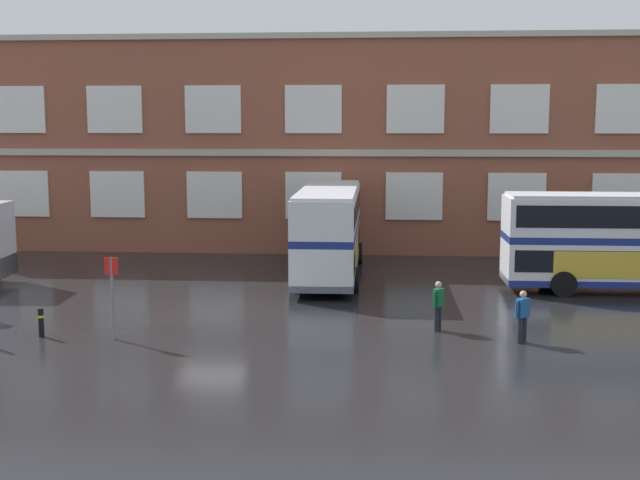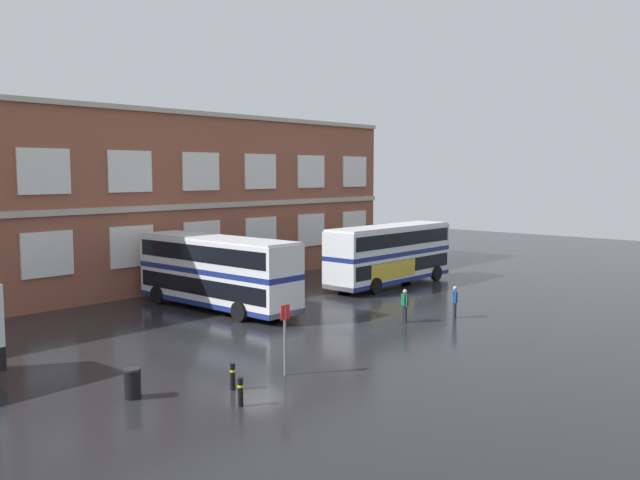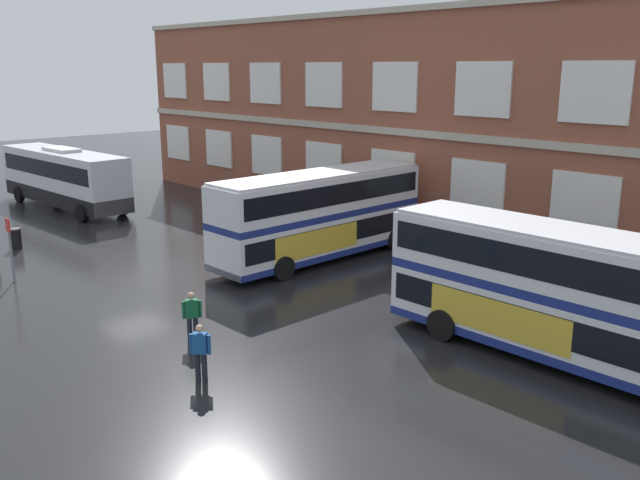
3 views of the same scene
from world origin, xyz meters
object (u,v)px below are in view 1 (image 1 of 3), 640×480
Objects in this scene: safety_bollard_west at (41,322)px; second_passenger at (523,314)px; bus_stand_flag at (112,290)px; waiting_passenger at (438,304)px; double_decker_middle at (639,241)px; double_decker_near at (329,230)px.

second_passenger is at bearing 1.53° from safety_bollard_west.
safety_bollard_west is at bearing 176.81° from bus_stand_flag.
waiting_passenger is 0.63× the size of bus_stand_flag.
second_passenger is 0.63× the size of bus_stand_flag.
double_decker_middle is 11.47m from waiting_passenger.
second_passenger is 1.79× the size of safety_bollard_west.
double_decker_near is 6.48× the size of waiting_passenger.
safety_bollard_west is at bearing -157.20° from double_decker_middle.
waiting_passenger is at bearing -65.91° from double_decker_near.
bus_stand_flag reaches higher than second_passenger.
double_decker_middle reaches higher than waiting_passenger.
second_passenger is (2.58, -1.38, 0.00)m from waiting_passenger.
double_decker_near reaches higher than bus_stand_flag.
double_decker_near is 13.20m from bus_stand_flag.
safety_bollard_west is (-13.04, -1.80, -0.44)m from waiting_passenger.
waiting_passenger is 1.00× the size of second_passenger.
safety_bollard_west is at bearing -127.20° from double_decker_near.
double_decker_near is 1.00× the size of double_decker_middle.
bus_stand_flag is at bearing -3.19° from safety_bollard_west.
second_passenger is (6.91, -11.06, -1.22)m from double_decker_near.
waiting_passenger is (4.33, -9.68, -1.22)m from double_decker_near.
double_decker_near is 11.60× the size of safety_bollard_west.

